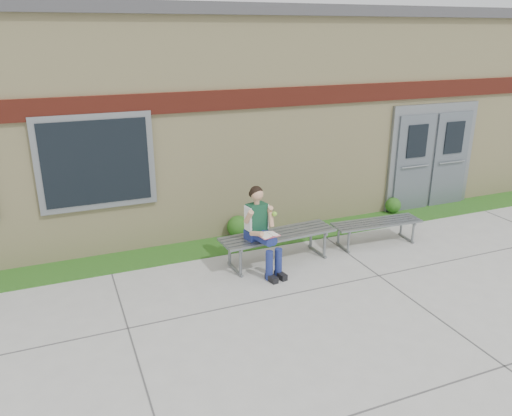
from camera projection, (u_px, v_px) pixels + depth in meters
name	position (u px, v px, depth m)	size (l,w,h in m)	color
ground	(342.00, 302.00, 7.28)	(80.00, 80.00, 0.00)	#9E9E99
grass_strip	(270.00, 238.00, 9.54)	(16.00, 0.80, 0.02)	#124713
school_building	(213.00, 104.00, 11.80)	(16.20, 6.22, 4.20)	beige
bench_left	(278.00, 240.00, 8.45)	(2.03, 0.69, 0.52)	slate
bench_right	(376.00, 227.00, 9.19)	(1.71, 0.57, 0.44)	slate
girl	(262.00, 228.00, 8.01)	(0.53, 0.84, 1.42)	navy
shrub_mid	(238.00, 227.00, 9.49)	(0.42, 0.42, 0.42)	#124713
shrub_east	(393.00, 205.00, 10.78)	(0.33, 0.33, 0.33)	#124713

